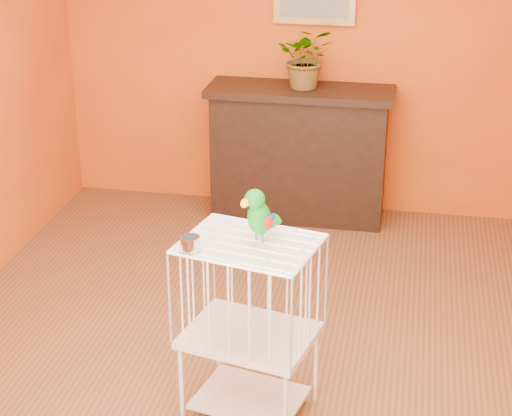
# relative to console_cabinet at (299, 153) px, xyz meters

# --- Properties ---
(ground) EXTENTS (4.50, 4.50, 0.00)m
(ground) POSITION_rel_console_cabinet_xyz_m (0.07, -2.00, -0.53)
(ground) COLOR brown
(ground) RESTS_ON ground
(room_shell) EXTENTS (4.50, 4.50, 4.50)m
(room_shell) POSITION_rel_console_cabinet_xyz_m (0.07, -2.00, 1.05)
(room_shell) COLOR orange
(room_shell) RESTS_ON ground
(console_cabinet) EXTENTS (1.42, 0.51, 1.06)m
(console_cabinet) POSITION_rel_console_cabinet_xyz_m (0.00, 0.00, 0.00)
(console_cabinet) COLOR black
(console_cabinet) RESTS_ON ground
(potted_plant) EXTENTS (0.46, 0.50, 0.36)m
(potted_plant) POSITION_rel_console_cabinet_xyz_m (0.04, 0.04, 0.71)
(potted_plant) COLOR #26722D
(potted_plant) RESTS_ON console_cabinet
(birdcage) EXTENTS (0.73, 0.62, 0.99)m
(birdcage) POSITION_rel_console_cabinet_xyz_m (0.12, -2.59, -0.02)
(birdcage) COLOR white
(birdcage) RESTS_ON ground
(feed_cup) EXTENTS (0.10, 0.10, 0.07)m
(feed_cup) POSITION_rel_console_cabinet_xyz_m (-0.14, -2.72, 0.50)
(feed_cup) COLOR silver
(feed_cup) RESTS_ON birdcage
(parrot) EXTENTS (0.19, 0.24, 0.28)m
(parrot) POSITION_rel_console_cabinet_xyz_m (0.16, -2.56, 0.60)
(parrot) COLOR #59544C
(parrot) RESTS_ON birdcage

